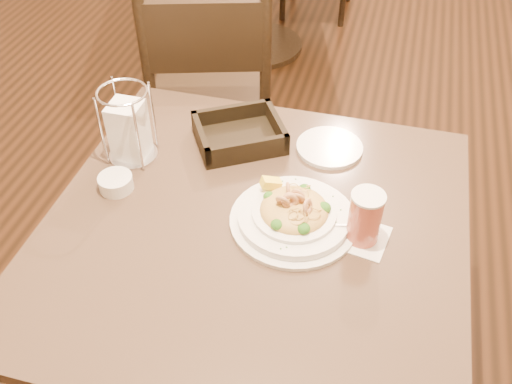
% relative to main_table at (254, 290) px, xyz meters
% --- Properties ---
extents(main_table, '(0.90, 0.90, 0.72)m').
position_rel_main_table_xyz_m(main_table, '(0.00, 0.00, 0.00)').
color(main_table, black).
rests_on(main_table, ground).
extents(dining_chair_near, '(0.52, 0.52, 0.93)m').
position_rel_main_table_xyz_m(dining_chair_near, '(-0.35, 0.75, 0.01)').
color(dining_chair_near, black).
rests_on(dining_chair_near, ground).
extents(pasta_bowl, '(0.31, 0.28, 0.09)m').
position_rel_main_table_xyz_m(pasta_bowl, '(0.08, 0.03, 0.25)').
color(pasta_bowl, white).
rests_on(pasta_bowl, main_table).
extents(drink_glass, '(0.12, 0.12, 0.12)m').
position_rel_main_table_xyz_m(drink_glass, '(0.23, 0.02, 0.29)').
color(drink_glass, white).
rests_on(drink_glass, main_table).
extents(bread_basket, '(0.27, 0.25, 0.06)m').
position_rel_main_table_xyz_m(bread_basket, '(-0.11, 0.27, 0.25)').
color(bread_basket, black).
rests_on(bread_basket, main_table).
extents(napkin_caddy, '(0.12, 0.12, 0.19)m').
position_rel_main_table_xyz_m(napkin_caddy, '(-0.35, 0.16, 0.31)').
color(napkin_caddy, silver).
rests_on(napkin_caddy, main_table).
extents(side_plate, '(0.19, 0.19, 0.01)m').
position_rel_main_table_xyz_m(side_plate, '(0.11, 0.30, 0.23)').
color(side_plate, white).
rests_on(side_plate, main_table).
extents(butter_ramekin, '(0.08, 0.08, 0.03)m').
position_rel_main_table_xyz_m(butter_ramekin, '(-0.34, 0.03, 0.24)').
color(butter_ramekin, white).
rests_on(butter_ramekin, main_table).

